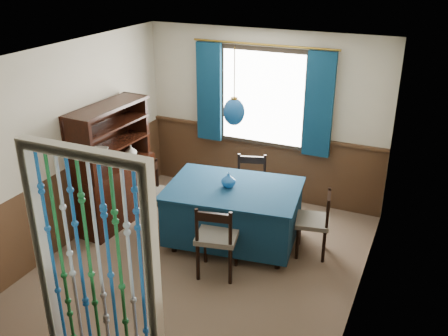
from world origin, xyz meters
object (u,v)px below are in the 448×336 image
at_px(chair_near, 217,238).
at_px(chair_right, 315,222).
at_px(vase_sideboard, 131,150).
at_px(vase_table, 228,180).
at_px(chair_left, 162,197).
at_px(sideboard, 114,182).
at_px(pendant_lamp, 234,112).
at_px(bowl_shelf, 100,150).
at_px(dining_table, 233,211).
at_px(chair_far, 251,186).

xyz_separation_m(chair_near, chair_right, (0.91, 0.88, -0.04)).
distance_m(chair_near, vase_sideboard, 2.03).
bearing_deg(vase_table, chair_left, -174.14).
relative_size(vase_table, vase_sideboard, 0.91).
distance_m(chair_left, sideboard, 0.73).
relative_size(chair_left, pendant_lamp, 1.05).
bearing_deg(pendant_lamp, bowl_shelf, -165.65).
bearing_deg(vase_table, chair_near, -76.98).
distance_m(dining_table, bowl_shelf, 1.84).
xyz_separation_m(chair_right, pendant_lamp, (-1.01, -0.18, 1.31)).
bearing_deg(sideboard, chair_left, 5.06).
bearing_deg(pendant_lamp, dining_table, 82.87).
bearing_deg(chair_right, dining_table, 88.66).
height_order(chair_right, vase_sideboard, vase_sideboard).
distance_m(chair_near, chair_left, 1.24).
bearing_deg(chair_far, chair_left, 24.33).
relative_size(pendant_lamp, vase_table, 5.23).
distance_m(chair_near, pendant_lamp, 1.46).
height_order(chair_left, sideboard, sideboard).
distance_m(vase_table, bowl_shelf, 1.66).
xyz_separation_m(chair_left, vase_sideboard, (-0.66, 0.33, 0.43)).
bearing_deg(vase_sideboard, chair_left, -26.78).
bearing_deg(dining_table, chair_near, -89.95).
relative_size(chair_left, sideboard, 0.57).
height_order(dining_table, chair_far, chair_far).
distance_m(chair_far, pendant_lamp, 1.48).
distance_m(sideboard, vase_sideboard, 0.50).
bearing_deg(chair_right, chair_near, 122.92).
bearing_deg(chair_right, sideboard, 84.88).
bearing_deg(pendant_lamp, vase_table, -177.58).
xyz_separation_m(chair_near, bowl_shelf, (-1.74, 0.29, 0.68)).
height_order(chair_far, bowl_shelf, bowl_shelf).
xyz_separation_m(dining_table, pendant_lamp, (-0.00, -0.00, 1.31)).
bearing_deg(chair_near, bowl_shelf, 158.70).
distance_m(chair_left, bowl_shelf, 0.99).
xyz_separation_m(chair_far, pendant_lamp, (0.05, -0.73, 1.29)).
xyz_separation_m(chair_right, vase_table, (-1.07, -0.18, 0.42)).
relative_size(chair_right, sideboard, 0.50).
xyz_separation_m(sideboard, vase_sideboard, (0.06, 0.35, 0.34)).
height_order(chair_near, bowl_shelf, bowl_shelf).
bearing_deg(sideboard, chair_right, 9.72).
xyz_separation_m(pendant_lamp, bowl_shelf, (-1.65, -0.42, -0.60)).
bearing_deg(sideboard, chair_far, 30.49).
bearing_deg(pendant_lamp, chair_far, 93.73).
bearing_deg(bowl_shelf, chair_far, 35.66).
distance_m(pendant_lamp, vase_sideboard, 1.86).
height_order(chair_far, chair_left, chair_left).
bearing_deg(chair_right, pendant_lamp, 88.66).
relative_size(sideboard, pendant_lamp, 1.85).
height_order(dining_table, vase_sideboard, vase_sideboard).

